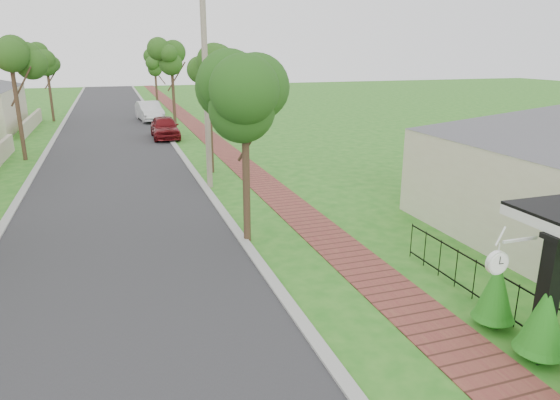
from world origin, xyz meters
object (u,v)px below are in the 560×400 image
near_tree (245,100)px  parked_car_white (149,111)px  porch_post (546,304)px  station_clock (499,261)px  utility_pole (206,76)px  parked_car_red (165,127)px

near_tree → parked_car_white: bearing=91.4°
porch_post → station_clock: bearing=155.2°
near_tree → utility_pole: (0.10, 6.63, 0.34)m
parked_car_red → utility_pole: utility_pole is taller
parked_car_white → near_tree: 29.23m
parked_car_red → parked_car_white: 9.15m
station_clock → near_tree: bearing=111.6°
porch_post → parked_car_red: size_ratio=0.59×
near_tree → utility_pole: utility_pole is taller
near_tree → station_clock: (2.88, -7.30, -2.35)m
station_clock → parked_car_white: bearing=95.6°
porch_post → station_clock: porch_post is taller
porch_post → near_tree: 9.13m
porch_post → utility_pole: size_ratio=0.27×
parked_car_white → parked_car_red: bearing=-94.3°
near_tree → utility_pole: bearing=89.1°
utility_pole → porch_post: bearing=-75.7°
porch_post → parked_car_red: 27.87m
porch_post → parked_car_white: bearing=96.9°
porch_post → utility_pole: bearing=104.3°
utility_pole → station_clock: size_ratio=8.54×
porch_post → utility_pole: (-3.65, 14.33, 3.53)m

